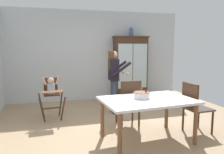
{
  "coord_description": "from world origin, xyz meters",
  "views": [
    {
      "loc": [
        -1.31,
        -4.03,
        1.63
      ],
      "look_at": [
        -0.01,
        0.7,
        0.95
      ],
      "focal_mm": 35.3,
      "sensor_mm": 36.0,
      "label": 1
    }
  ],
  "objects_px": {
    "dining_chair_far_side": "(129,100)",
    "high_chair_with_toddler": "(51,91)",
    "dining_table": "(147,104)",
    "birthday_cake": "(142,95)",
    "ceramic_vase": "(131,32)",
    "adult_person": "(114,74)",
    "dining_chair_right_end": "(194,104)",
    "china_cabinet": "(130,68)"
  },
  "relations": [
    {
      "from": "high_chair_with_toddler",
      "to": "dining_chair_right_end",
      "type": "distance_m",
      "value": 3.01
    },
    {
      "from": "birthday_cake",
      "to": "dining_chair_far_side",
      "type": "height_order",
      "value": "dining_chair_far_side"
    },
    {
      "from": "adult_person",
      "to": "dining_chair_far_side",
      "type": "bearing_deg",
      "value": -174.13
    },
    {
      "from": "ceramic_vase",
      "to": "birthday_cake",
      "type": "distance_m",
      "value": 3.32
    },
    {
      "from": "dining_chair_far_side",
      "to": "high_chair_with_toddler",
      "type": "bearing_deg",
      "value": -31.37
    },
    {
      "from": "dining_table",
      "to": "birthday_cake",
      "type": "height_order",
      "value": "birthday_cake"
    },
    {
      "from": "dining_chair_far_side",
      "to": "china_cabinet",
      "type": "bearing_deg",
      "value": -110.8
    },
    {
      "from": "adult_person",
      "to": "birthday_cake",
      "type": "bearing_deg",
      "value": -175.31
    },
    {
      "from": "adult_person",
      "to": "dining_chair_far_side",
      "type": "height_order",
      "value": "adult_person"
    },
    {
      "from": "dining_chair_far_side",
      "to": "birthday_cake",
      "type": "bearing_deg",
      "value": 89.28
    },
    {
      "from": "china_cabinet",
      "to": "birthday_cake",
      "type": "xyz_separation_m",
      "value": [
        -0.86,
        -2.93,
        -0.18
      ]
    },
    {
      "from": "birthday_cake",
      "to": "dining_chair_right_end",
      "type": "relative_size",
      "value": 0.29
    },
    {
      "from": "dining_table",
      "to": "dining_chair_right_end",
      "type": "distance_m",
      "value": 0.99
    },
    {
      "from": "ceramic_vase",
      "to": "birthday_cake",
      "type": "bearing_deg",
      "value": -106.49
    },
    {
      "from": "birthday_cake",
      "to": "china_cabinet",
      "type": "bearing_deg",
      "value": 73.72
    },
    {
      "from": "adult_person",
      "to": "dining_table",
      "type": "bearing_deg",
      "value": -173.0
    },
    {
      "from": "dining_chair_far_side",
      "to": "dining_table",
      "type": "bearing_deg",
      "value": 94.94
    },
    {
      "from": "high_chair_with_toddler",
      "to": "china_cabinet",
      "type": "bearing_deg",
      "value": 25.89
    },
    {
      "from": "ceramic_vase",
      "to": "dining_chair_right_end",
      "type": "relative_size",
      "value": 0.28
    },
    {
      "from": "high_chair_with_toddler",
      "to": "adult_person",
      "type": "distance_m",
      "value": 1.51
    },
    {
      "from": "china_cabinet",
      "to": "high_chair_with_toddler",
      "type": "height_order",
      "value": "china_cabinet"
    },
    {
      "from": "dining_table",
      "to": "high_chair_with_toddler",
      "type": "bearing_deg",
      "value": 134.15
    },
    {
      "from": "china_cabinet",
      "to": "ceramic_vase",
      "type": "distance_m",
      "value": 1.08
    },
    {
      "from": "ceramic_vase",
      "to": "high_chair_with_toddler",
      "type": "xyz_separation_m",
      "value": [
        -2.39,
        -1.39,
        -1.41
      ]
    },
    {
      "from": "dining_chair_right_end",
      "to": "ceramic_vase",
      "type": "bearing_deg",
      "value": -0.41
    },
    {
      "from": "birthday_cake",
      "to": "dining_chair_right_end",
      "type": "distance_m",
      "value": 1.08
    },
    {
      "from": "high_chair_with_toddler",
      "to": "birthday_cake",
      "type": "distance_m",
      "value": 2.17
    },
    {
      "from": "dining_table",
      "to": "dining_chair_right_end",
      "type": "xyz_separation_m",
      "value": [
        0.98,
        0.08,
        -0.1
      ]
    },
    {
      "from": "dining_chair_right_end",
      "to": "china_cabinet",
      "type": "bearing_deg",
      "value": -0.15
    },
    {
      "from": "high_chair_with_toddler",
      "to": "dining_chair_far_side",
      "type": "bearing_deg",
      "value": -35.31
    },
    {
      "from": "adult_person",
      "to": "dining_table",
      "type": "xyz_separation_m",
      "value": [
        0.11,
        -1.71,
        -0.32
      ]
    },
    {
      "from": "dining_chair_right_end",
      "to": "birthday_cake",
      "type": "bearing_deg",
      "value": 85.84
    },
    {
      "from": "dining_table",
      "to": "dining_chair_right_end",
      "type": "bearing_deg",
      "value": 4.82
    },
    {
      "from": "china_cabinet",
      "to": "dining_chair_far_side",
      "type": "distance_m",
      "value": 2.49
    },
    {
      "from": "china_cabinet",
      "to": "ceramic_vase",
      "type": "xyz_separation_m",
      "value": [
        0.01,
        0.0,
        1.08
      ]
    },
    {
      "from": "dining_chair_far_side",
      "to": "adult_person",
      "type": "bearing_deg",
      "value": -87.72
    },
    {
      "from": "dining_table",
      "to": "adult_person",
      "type": "bearing_deg",
      "value": 93.82
    },
    {
      "from": "dining_chair_far_side",
      "to": "dining_chair_right_end",
      "type": "height_order",
      "value": "same"
    },
    {
      "from": "china_cabinet",
      "to": "dining_chair_far_side",
      "type": "bearing_deg",
      "value": -110.39
    },
    {
      "from": "dining_chair_far_side",
      "to": "dining_chair_right_end",
      "type": "xyz_separation_m",
      "value": [
        1.05,
        -0.64,
        0.0
      ]
    },
    {
      "from": "dining_table",
      "to": "dining_chair_right_end",
      "type": "relative_size",
      "value": 1.68
    },
    {
      "from": "ceramic_vase",
      "to": "dining_table",
      "type": "height_order",
      "value": "ceramic_vase"
    }
  ]
}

